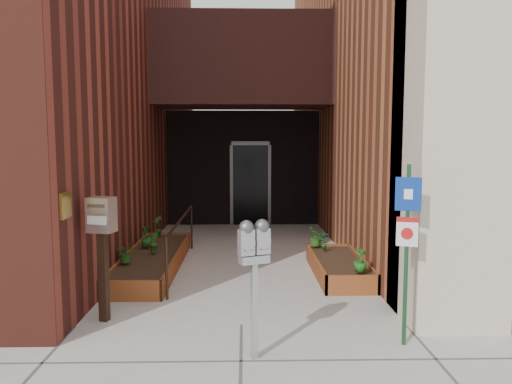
{
  "coord_description": "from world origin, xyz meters",
  "views": [
    {
      "loc": [
        0.04,
        -5.85,
        2.24
      ],
      "look_at": [
        0.22,
        1.8,
        1.44
      ],
      "focal_mm": 35.0,
      "sensor_mm": 36.0,
      "label": 1
    }
  ],
  "objects": [
    {
      "name": "ground",
      "position": [
        0.0,
        0.0,
        0.0
      ],
      "size": [
        80.0,
        80.0,
        0.0
      ],
      "primitive_type": "plane",
      "color": "#9E9991",
      "rests_on": "ground"
    },
    {
      "name": "architecture",
      "position": [
        -0.18,
        6.89,
        4.98
      ],
      "size": [
        20.0,
        14.6,
        10.0
      ],
      "color": "#5E241B",
      "rests_on": "ground"
    },
    {
      "name": "planter_left",
      "position": [
        -1.55,
        2.7,
        0.13
      ],
      "size": [
        0.9,
        3.6,
        0.3
      ],
      "color": "brown",
      "rests_on": "ground"
    },
    {
      "name": "planter_right",
      "position": [
        1.6,
        2.2,
        0.13
      ],
      "size": [
        0.8,
        2.2,
        0.3
      ],
      "color": "brown",
      "rests_on": "ground"
    },
    {
      "name": "handrail",
      "position": [
        -1.05,
        2.65,
        0.75
      ],
      "size": [
        0.04,
        3.34,
        0.9
      ],
      "color": "black",
      "rests_on": "ground"
    },
    {
      "name": "parking_meter",
      "position": [
        0.14,
        -0.93,
        1.12
      ],
      "size": [
        0.33,
        0.22,
        1.45
      ],
      "color": "#A7A7A9",
      "rests_on": "ground"
    },
    {
      "name": "sign_post",
      "position": [
        1.78,
        -0.62,
        1.22
      ],
      "size": [
        0.26,
        0.1,
        1.98
      ],
      "color": "#14381C",
      "rests_on": "ground"
    },
    {
      "name": "payment_dropbox",
      "position": [
        -1.7,
        0.19,
        1.11
      ],
      "size": [
        0.35,
        0.3,
        1.55
      ],
      "color": "black",
      "rests_on": "ground"
    },
    {
      "name": "shrub_left_a",
      "position": [
        -1.85,
        1.96,
        0.46
      ],
      "size": [
        0.41,
        0.41,
        0.33
      ],
      "primitive_type": "imported",
      "rotation": [
        0.0,
        0.0,
        0.95
      ],
      "color": "#225418",
      "rests_on": "planter_left"
    },
    {
      "name": "shrub_left_b",
      "position": [
        -1.54,
        2.69,
        0.47
      ],
      "size": [
        0.23,
        0.23,
        0.34
      ],
      "primitive_type": "imported",
      "rotation": [
        0.0,
        0.0,
        1.84
      ],
      "color": "#295D1A",
      "rests_on": "planter_left"
    },
    {
      "name": "shrub_left_c",
      "position": [
        -1.76,
        3.17,
        0.49
      ],
      "size": [
        0.3,
        0.3,
        0.38
      ],
      "primitive_type": "imported",
      "rotation": [
        0.0,
        0.0,
        3.87
      ],
      "color": "#1B5719",
      "rests_on": "planter_left"
    },
    {
      "name": "shrub_left_d",
      "position": [
        -1.72,
        4.23,
        0.5
      ],
      "size": [
        0.3,
        0.3,
        0.41
      ],
      "primitive_type": "imported",
      "rotation": [
        0.0,
        0.0,
        5.51
      ],
      "color": "#205017",
      "rests_on": "planter_left"
    },
    {
      "name": "shrub_right_a",
      "position": [
        1.75,
        1.3,
        0.48
      ],
      "size": [
        0.28,
        0.28,
        0.36
      ],
      "primitive_type": "imported",
      "rotation": [
        0.0,
        0.0,
        0.91
      ],
      "color": "#1F5F1B",
      "rests_on": "planter_right"
    },
    {
      "name": "shrub_right_b",
      "position": [
        1.45,
        2.8,
        0.46
      ],
      "size": [
        0.18,
        0.18,
        0.33
      ],
      "primitive_type": "imported",
      "rotation": [
        0.0,
        0.0,
        3.1
      ],
      "color": "#19581F",
      "rests_on": "planter_right"
    },
    {
      "name": "shrub_right_c",
      "position": [
        1.35,
        3.1,
        0.48
      ],
      "size": [
        0.41,
        0.41,
        0.36
      ],
      "primitive_type": "imported",
      "rotation": [
        0.0,
        0.0,
        4.38
      ],
      "color": "#275D1A",
      "rests_on": "planter_right"
    }
  ]
}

